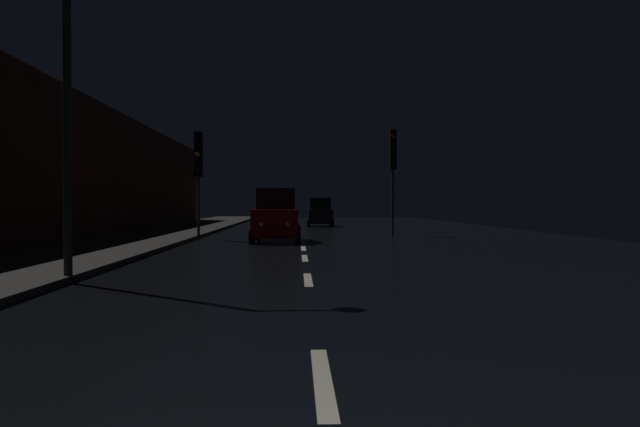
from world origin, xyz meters
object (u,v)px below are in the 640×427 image
traffic_light_far_left (198,162)px  car_approaching_headlights (276,217)px  car_distant_taillights (320,213)px  streetlamp_overhead (90,14)px  traffic_light_far_right (393,158)px

traffic_light_far_left → car_approaching_headlights: size_ratio=1.08×
car_approaching_headlights → car_distant_taillights: (2.38, 16.98, -0.09)m
traffic_light_far_left → streetlamp_overhead: (0.23, -14.68, 1.84)m
car_approaching_headlights → car_distant_taillights: bearing=172.0°
traffic_light_far_left → car_approaching_headlights: 4.31m
traffic_light_far_right → car_approaching_headlights: (-5.44, -4.74, -2.73)m
car_approaching_headlights → streetlamp_overhead: bearing=-13.2°
traffic_light_far_right → streetlamp_overhead: size_ratio=0.65×
traffic_light_far_right → car_distant_taillights: (-3.06, 12.24, -2.82)m
car_distant_taillights → streetlamp_overhead: bearing=169.7°
traffic_light_far_right → car_distant_taillights: traffic_light_far_right is taller
traffic_light_far_right → car_approaching_headlights: 7.71m
traffic_light_far_right → streetlamp_overhead: streetlamp_overhead is taller
traffic_light_far_right → streetlamp_overhead: bearing=-28.3°
traffic_light_far_left → car_approaching_headlights: bearing=69.5°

